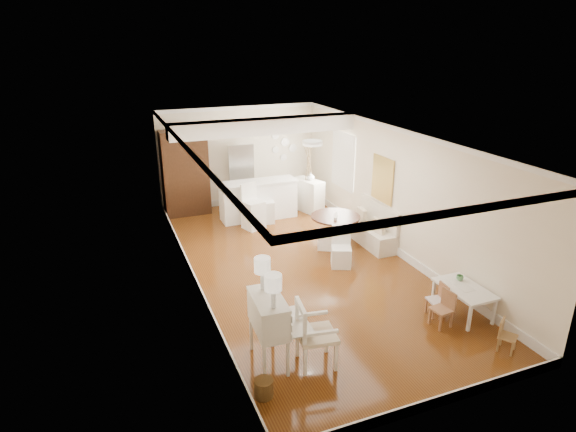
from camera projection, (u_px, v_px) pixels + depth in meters
room at (297, 172)px, 9.83m from camera, size 9.00×9.04×2.82m
secretary_bureau at (268, 331)px, 7.02m from camera, size 0.91×0.93×1.10m
gustavian_armchair at (317, 333)px, 7.02m from camera, size 0.68×0.68×1.03m
wicker_basket at (264, 388)px, 6.49m from camera, size 0.34×0.34×0.26m
kids_table at (463, 301)px, 8.39m from camera, size 0.63×1.04×0.52m
kids_chair_a at (442, 309)px, 8.02m from camera, size 0.34×0.34×0.64m
kids_chair_b at (437, 300)px, 8.34m from camera, size 0.32×0.32×0.59m
kids_chair_c at (508, 336)px, 7.39m from camera, size 0.35×0.35×0.53m
banquette at (371, 224)px, 11.18m from camera, size 0.52×1.60×0.98m
dining_table at (335, 231)px, 11.06m from camera, size 1.19×1.19×0.76m
slip_chair_near at (341, 247)px, 10.11m from camera, size 0.54×0.55×0.86m
slip_chair_far at (327, 231)px, 10.97m from camera, size 0.55×0.54×0.83m
breakfast_counter at (258, 200)px, 12.78m from camera, size 2.05×0.65×1.03m
bar_stool_left at (253, 207)px, 12.06m from camera, size 0.58×0.58×1.15m
bar_stool_right at (266, 206)px, 12.49m from camera, size 0.43×0.43×0.93m
pantry_cabinet at (185, 173)px, 12.91m from camera, size 1.20×0.60×2.30m
fridge at (253, 175)px, 13.63m from camera, size 0.75×0.65×1.80m
sideboard at (308, 195)px, 13.37m from camera, size 0.68×1.02×0.89m
pencil_cup at (460, 278)px, 8.53m from camera, size 0.13×0.13×0.10m
branch_vase at (311, 176)px, 13.15m from camera, size 0.24×0.24×0.21m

